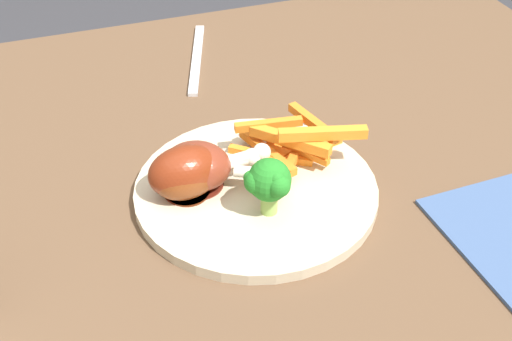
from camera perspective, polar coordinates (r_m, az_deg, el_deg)
The scene contains 8 objects.
dining_table at distance 0.77m, azimuth -3.74°, elevation -6.50°, with size 1.12×0.79×0.71m.
dinner_plate at distance 0.68m, azimuth -0.00°, elevation -1.72°, with size 0.25×0.25×0.01m, color beige.
broccoli_floret_front at distance 0.62m, azimuth 1.08°, elevation -0.98°, with size 0.05×0.05×0.06m.
carrot_fries_pile at distance 0.70m, azimuth 2.75°, elevation 2.04°, with size 0.13×0.12×0.05m.
chicken_drumstick_near at distance 0.66m, azimuth -5.70°, elevation 0.00°, with size 0.13×0.06×0.05m.
chicken_drumstick_far at distance 0.66m, azimuth -5.50°, elevation -0.42°, with size 0.12×0.06×0.04m.
chicken_drumstick_extra at distance 0.67m, azimuth -4.70°, elevation 0.31°, with size 0.13×0.09×0.05m.
fork at distance 0.93m, azimuth -5.08°, elevation 9.52°, with size 0.19×0.01×0.01m, color silver.
Camera 1 is at (-0.14, -0.54, 1.15)m, focal length 46.86 mm.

